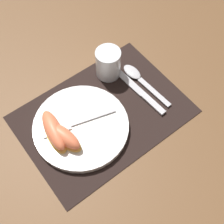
# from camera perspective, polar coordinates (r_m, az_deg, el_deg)

# --- Properties ---
(ground_plane) EXTENTS (3.00, 3.00, 0.00)m
(ground_plane) POSITION_cam_1_polar(r_m,az_deg,el_deg) (0.84, -1.65, -0.45)
(ground_plane) COLOR brown
(placemat) EXTENTS (0.43, 0.31, 0.00)m
(placemat) POSITION_cam_1_polar(r_m,az_deg,el_deg) (0.83, -1.65, -0.38)
(placemat) COLOR black
(placemat) RESTS_ON ground_plane
(plate) EXTENTS (0.25, 0.25, 0.02)m
(plate) POSITION_cam_1_polar(r_m,az_deg,el_deg) (0.81, -5.83, -2.48)
(plate) COLOR white
(plate) RESTS_ON placemat
(juice_glass) EXTENTS (0.07, 0.07, 0.09)m
(juice_glass) POSITION_cam_1_polar(r_m,az_deg,el_deg) (0.88, -0.69, 8.70)
(juice_glass) COLOR silver
(juice_glass) RESTS_ON placemat
(knife) EXTENTS (0.03, 0.20, 0.01)m
(knife) POSITION_cam_1_polar(r_m,az_deg,el_deg) (0.87, 5.02, 3.81)
(knife) COLOR #BCBCC1
(knife) RESTS_ON placemat
(spoon) EXTENTS (0.04, 0.18, 0.01)m
(spoon) POSITION_cam_1_polar(r_m,az_deg,el_deg) (0.90, 4.75, 6.37)
(spoon) COLOR #BCBCC1
(spoon) RESTS_ON placemat
(fork) EXTENTS (0.20, 0.07, 0.00)m
(fork) POSITION_cam_1_polar(r_m,az_deg,el_deg) (0.80, -7.07, -2.11)
(fork) COLOR #BCBCC1
(fork) RESTS_ON plate
(citrus_wedge_0) EXTENTS (0.07, 0.13, 0.04)m
(citrus_wedge_0) POSITION_cam_1_polar(r_m,az_deg,el_deg) (0.78, -10.59, -3.36)
(citrus_wedge_0) COLOR #F7C656
(citrus_wedge_0) RESTS_ON plate
(citrus_wedge_1) EXTENTS (0.07, 0.12, 0.04)m
(citrus_wedge_1) POSITION_cam_1_polar(r_m,az_deg,el_deg) (0.77, -9.04, -4.32)
(citrus_wedge_1) COLOR #F7C656
(citrus_wedge_1) RESTS_ON plate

